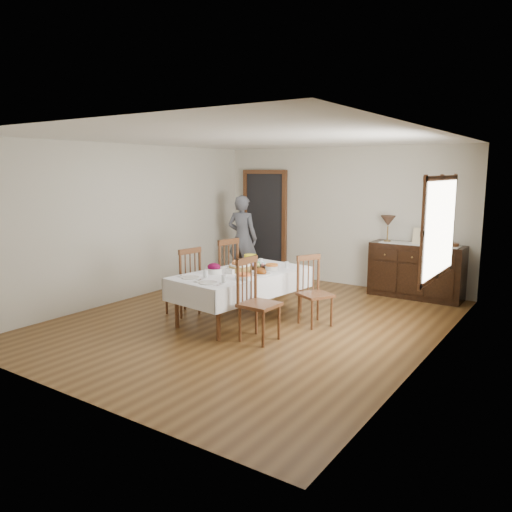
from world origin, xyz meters
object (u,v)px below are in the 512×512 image
Objects in this scene: chair_right_far at (313,290)px; sideboard at (416,271)px; chair_left_far at (223,271)px; person at (242,235)px; chair_left_near at (185,281)px; table_lamp at (388,222)px; chair_right_near at (256,299)px; dining_table at (242,278)px.

sideboard is at bearing 9.78° from chair_right_far.
chair_left_far is 0.61× the size of person.
person is (-0.69, 2.47, 0.38)m from chair_left_near.
person is 3.92× the size of table_lamp.
person reaches higher than chair_right_near.
chair_left_far is 1.70m from chair_right_far.
person is (-2.22, 2.81, 0.36)m from chair_right_near.
dining_table is 3.23m from sideboard.
person is at bearing 82.33° from chair_right_far.
table_lamp is at bearing 21.88° from chair_right_far.
chair_left_far is at bearing 53.23° from chair_right_near.
chair_right_far is at bearing -108.09° from sideboard.
chair_left_far is at bearing 154.00° from dining_table.
table_lamp is at bearing 153.84° from chair_left_near.
chair_left_far is at bearing -131.31° from table_lamp.
chair_right_near is 0.69× the size of sideboard.
sideboard is at bearing 3.93° from table_lamp.
dining_table is 1.05m from chair_right_far.
sideboard reaches higher than dining_table.
chair_left_near is at bearing 96.67° from person.
chair_left_far reaches higher than dining_table.
chair_right_near is at bearing 119.39° from person.
chair_left_near is at bearing 137.77° from chair_right_far.
chair_right_far is 0.63× the size of sideboard.
chair_left_near is at bearing -130.89° from sideboard.
chair_right_near reaches higher than chair_right_far.
chair_left_near is 1.57m from chair_right_near.
table_lamp is at bearing -7.70° from chair_right_near.
chair_left_far is (0.14, 0.76, 0.03)m from chair_left_near.
person reaches higher than sideboard.
chair_right_near reaches higher than dining_table.
chair_left_far is at bearing 106.86° from person.
chair_left_near reaches higher than sideboard.
person is (-0.83, 1.71, 0.35)m from chair_left_far.
chair_right_near is at bearing 86.07° from chair_left_near.
sideboard is at bearing 141.62° from chair_left_far.
person is at bearing -170.80° from sideboard.
chair_left_near reaches higher than dining_table.
table_lamp is (0.54, 3.31, 0.75)m from chair_right_near.
dining_table is at bearing 48.82° from chair_right_near.
chair_left_far is 3.33m from sideboard.
dining_table is 3.02m from table_lamp.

